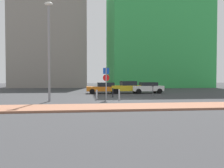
% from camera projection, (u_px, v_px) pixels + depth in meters
% --- Properties ---
extents(ground_plane, '(120.00, 120.00, 0.00)m').
position_uv_depth(ground_plane, '(125.00, 99.00, 21.96)').
color(ground_plane, '#38383A').
extents(sidewalk_brick, '(40.00, 3.26, 0.14)m').
position_uv_depth(sidewalk_brick, '(140.00, 107.00, 16.03)').
color(sidewalk_brick, '#9E664C').
rests_on(sidewalk_brick, ground).
extents(parked_car_orange, '(4.19, 2.01, 1.40)m').
position_uv_depth(parked_car_orange, '(104.00, 88.00, 29.88)').
color(parked_car_orange, orange).
rests_on(parked_car_orange, ground).
extents(parked_car_yellow, '(4.35, 2.24, 1.58)m').
position_uv_depth(parked_car_yellow, '(127.00, 87.00, 30.35)').
color(parked_car_yellow, gold).
rests_on(parked_car_yellow, ground).
extents(parked_car_white, '(4.14, 2.18, 1.43)m').
position_uv_depth(parked_car_white, '(147.00, 87.00, 30.27)').
color(parked_car_white, white).
rests_on(parked_car_white, ground).
extents(parking_sign_post, '(0.60, 0.14, 2.97)m').
position_uv_depth(parking_sign_post, '(106.00, 80.00, 21.30)').
color(parking_sign_post, gray).
rests_on(parking_sign_post, ground).
extents(parking_meter, '(0.18, 0.14, 1.37)m').
position_uv_depth(parking_meter, '(153.00, 88.00, 24.92)').
color(parking_meter, '#4C4C51').
rests_on(parking_meter, ground).
extents(street_lamp, '(0.70, 0.36, 8.52)m').
position_uv_depth(street_lamp, '(49.00, 44.00, 20.06)').
color(street_lamp, gray).
rests_on(street_lamp, ground).
extents(traffic_bollard_near, '(0.13, 0.13, 0.98)m').
position_uv_depth(traffic_bollard_near, '(119.00, 95.00, 21.09)').
color(traffic_bollard_near, '#B7B7BC').
rests_on(traffic_bollard_near, ground).
extents(traffic_bollard_mid, '(0.16, 0.16, 0.92)m').
position_uv_depth(traffic_bollard_mid, '(97.00, 95.00, 21.59)').
color(traffic_bollard_mid, '#B7B7BC').
rests_on(traffic_bollard_mid, ground).
extents(traffic_bollard_far, '(0.14, 0.14, 0.95)m').
position_uv_depth(traffic_bollard_far, '(113.00, 93.00, 24.24)').
color(traffic_bollard_far, black).
rests_on(traffic_bollard_far, ground).
extents(building_colorful_midrise, '(19.87, 15.15, 28.39)m').
position_uv_depth(building_colorful_midrise, '(155.00, 22.00, 51.04)').
color(building_colorful_midrise, green).
rests_on(building_colorful_midrise, ground).
extents(building_under_construction, '(15.02, 11.15, 18.60)m').
position_uv_depth(building_under_construction, '(51.00, 43.00, 49.70)').
color(building_under_construction, gray).
rests_on(building_under_construction, ground).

